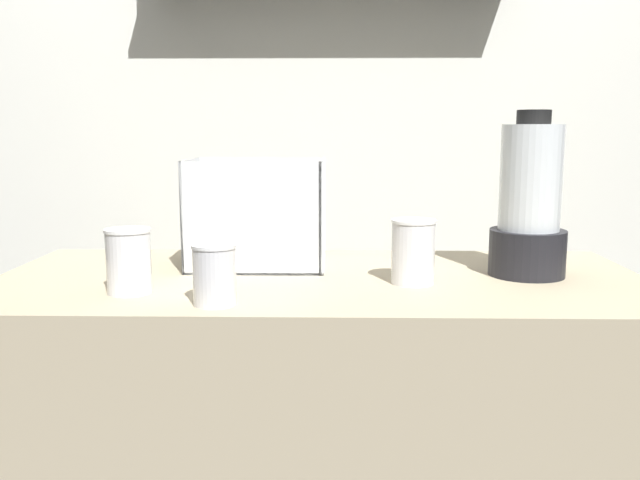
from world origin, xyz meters
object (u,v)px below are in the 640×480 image
(carrot_display_bin, at_px, (257,233))
(blender_pitcher, at_px, (529,208))
(juice_cup_beet_far_left, at_px, (129,265))
(juice_cup_mango_left, at_px, (215,278))
(juice_cup_carrot_middle, at_px, (413,256))

(carrot_display_bin, distance_m, blender_pitcher, 0.61)
(blender_pitcher, distance_m, juice_cup_beet_far_left, 0.84)
(carrot_display_bin, bearing_deg, blender_pitcher, -8.29)
(juice_cup_mango_left, xyz_separation_m, juice_cup_carrot_middle, (0.38, 0.18, 0.01))
(juice_cup_beet_far_left, relative_size, juice_cup_mango_left, 1.14)
(carrot_display_bin, bearing_deg, juice_cup_mango_left, -96.17)
(carrot_display_bin, relative_size, juice_cup_carrot_middle, 2.33)
(juice_cup_carrot_middle, bearing_deg, blender_pitcher, 17.99)
(blender_pitcher, bearing_deg, carrot_display_bin, 171.71)
(juice_cup_beet_far_left, xyz_separation_m, juice_cup_carrot_middle, (0.56, 0.09, 0.00))
(blender_pitcher, relative_size, juice_cup_mango_left, 3.20)
(carrot_display_bin, relative_size, blender_pitcher, 0.87)
(juice_cup_beet_far_left, bearing_deg, juice_cup_mango_left, -25.00)
(carrot_display_bin, height_order, juice_cup_carrot_middle, carrot_display_bin)
(blender_pitcher, bearing_deg, juice_cup_mango_left, -157.55)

